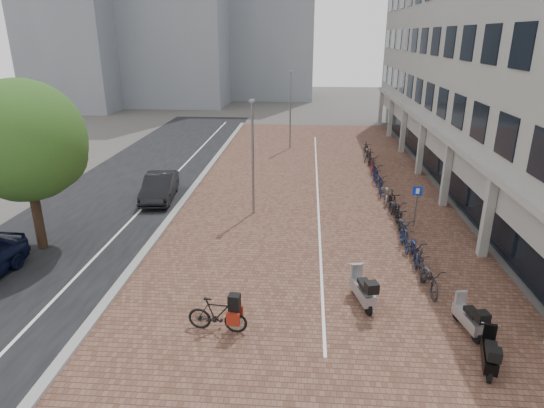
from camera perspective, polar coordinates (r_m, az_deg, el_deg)
The scene contains 17 objects.
ground at distance 16.38m, azimuth -1.66°, elevation -11.52°, with size 140.00×140.00×0.00m, color #474442.
plaza_brick at distance 27.26m, azimuth 5.18°, elevation 1.65°, with size 14.50×42.00×0.04m, color brown.
street_asphalt at distance 29.22m, azimuth -16.94°, elevation 2.10°, with size 8.00×50.00×0.03m, color black.
curb at distance 28.03m, azimuth -9.50°, elevation 2.10°, with size 0.35×42.00×0.14m, color gray.
lane_line at distance 28.56m, azimuth -13.20°, elevation 2.08°, with size 0.12×44.00×0.00m, color white.
parking_line at distance 27.25m, azimuth 5.60°, elevation 1.69°, with size 0.10×30.00×0.00m, color white.
office_building at distance 31.98m, azimuth 26.74°, elevation 17.81°, with size 8.40×40.00×15.00m.
car_dark at distance 26.26m, azimuth -13.62°, elevation 2.05°, with size 1.51×4.32×1.42m, color black.
hero_bike at distance 14.60m, azimuth -6.72°, elevation -13.27°, with size 1.92×0.72×1.32m.
scooter_front at distance 16.03m, azimuth 11.03°, elevation -10.10°, with size 0.56×1.81×1.24m, color gray, non-canonical shape.
scooter_mid at distance 14.37m, azimuth 25.14°, elevation -16.10°, with size 0.50×1.59×1.09m, color black, non-canonical shape.
scooter_back at distance 15.66m, azimuth 22.95°, elevation -12.53°, with size 0.51×1.62×1.11m, color #A6A6AB, non-canonical shape.
parking_sign at distance 22.51m, azimuth 17.27°, elevation 0.34°, with size 0.43×0.11×2.04m.
lamp_near at distance 22.85m, azimuth -2.37°, elevation 5.47°, with size 0.12×0.12×5.66m, color gray.
lamp_far at distance 36.98m, azimuth 2.25°, elevation 11.33°, with size 0.12×0.12×5.96m, color slate.
street_tree at distance 21.01m, azimuth -27.64°, elevation 6.56°, with size 4.86×4.86×7.06m.
bike_row at distance 26.18m, azimuth 13.78°, elevation 1.53°, with size 1.11×21.43×1.05m.
Camera 1 is at (1.54, -13.87, 8.57)m, focal length 30.71 mm.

